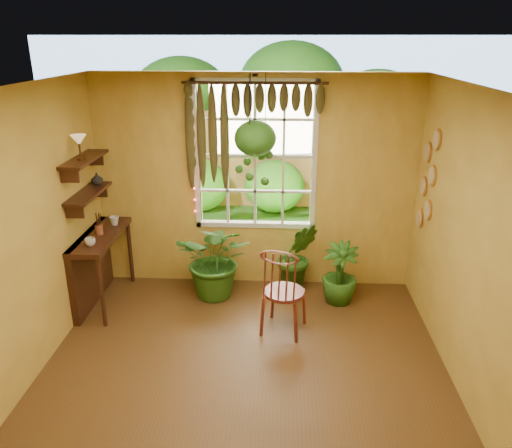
{
  "coord_description": "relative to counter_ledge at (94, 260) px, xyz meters",
  "views": [
    {
      "loc": [
        0.34,
        -3.75,
        3.09
      ],
      "look_at": [
        0.07,
        1.15,
        1.23
      ],
      "focal_mm": 35.0,
      "sensor_mm": 36.0,
      "label": 1
    }
  ],
  "objects": [
    {
      "name": "shelf_upper",
      "position": [
        0.03,
        0.0,
        1.25
      ],
      "size": [
        0.25,
        0.9,
        0.04
      ],
      "primitive_type": "cube",
      "color": "#3A1A0F",
      "rests_on": "wall_left"
    },
    {
      "name": "brush_jar",
      "position": [
        0.11,
        -0.01,
        0.48
      ],
      "size": [
        0.09,
        0.09,
        0.33
      ],
      "color": "brown",
      "rests_on": "counter_ledge"
    },
    {
      "name": "wall_right",
      "position": [
        3.91,
        -1.6,
        0.8
      ],
      "size": [
        0.0,
        4.5,
        4.5
      ],
      "primitive_type": "plane",
      "rotation": [
        1.57,
        0.0,
        -1.57
      ],
      "color": "gold",
      "rests_on": "floor"
    },
    {
      "name": "floor",
      "position": [
        1.91,
        -1.6,
        -0.55
      ],
      "size": [
        4.5,
        4.5,
        0.0
      ],
      "primitive_type": "plane",
      "color": "#523417",
      "rests_on": "ground"
    },
    {
      "name": "wall_left",
      "position": [
        -0.09,
        -1.6,
        0.8
      ],
      "size": [
        0.0,
        4.5,
        4.5
      ],
      "primitive_type": "plane",
      "rotation": [
        1.57,
        0.0,
        1.57
      ],
      "color": "gold",
      "rests_on": "floor"
    },
    {
      "name": "hanging_basket",
      "position": [
        1.93,
        0.4,
        1.38
      ],
      "size": [
        0.49,
        0.49,
        1.27
      ],
      "color": "black",
      "rests_on": "ceiling"
    },
    {
      "name": "backyard",
      "position": [
        2.15,
        5.27,
        0.73
      ],
      "size": [
        14.0,
        10.0,
        12.0
      ],
      "color": "#275819",
      "rests_on": "ground"
    },
    {
      "name": "window",
      "position": [
        1.91,
        0.68,
        1.15
      ],
      "size": [
        1.52,
        0.1,
        1.86
      ],
      "color": "silver",
      "rests_on": "wall_back"
    },
    {
      "name": "windsor_chair",
      "position": [
        2.28,
        -0.55,
        -0.21
      ],
      "size": [
        0.56,
        0.57,
        1.2
      ],
      "rotation": [
        0.0,
        0.0,
        -0.29
      ],
      "color": "maroon",
      "rests_on": "floor"
    },
    {
      "name": "shelf_lower",
      "position": [
        0.03,
        0.0,
        0.85
      ],
      "size": [
        0.25,
        0.9,
        0.04
      ],
      "primitive_type": "cube",
      "color": "#3A1A0F",
      "rests_on": "wall_left"
    },
    {
      "name": "cup_b",
      "position": [
        0.19,
        0.3,
        0.4
      ],
      "size": [
        0.15,
        0.15,
        0.11
      ],
      "primitive_type": "imported",
      "rotation": [
        0.0,
        0.0,
        -0.36
      ],
      "color": "beige",
      "rests_on": "counter_ledge"
    },
    {
      "name": "ceiling",
      "position": [
        1.91,
        -1.6,
        2.15
      ],
      "size": [
        4.5,
        4.5,
        0.0
      ],
      "primitive_type": "plane",
      "rotation": [
        3.14,
        0.0,
        0.0
      ],
      "color": "silver",
      "rests_on": "wall_back"
    },
    {
      "name": "wall_plates",
      "position": [
        3.89,
        0.19,
        1.0
      ],
      "size": [
        0.04,
        0.32,
        1.1
      ],
      "primitive_type": null,
      "color": "#F5E8C8",
      "rests_on": "wall_right"
    },
    {
      "name": "string_lights",
      "position": [
        1.15,
        0.59,
        1.2
      ],
      "size": [
        0.03,
        0.03,
        1.54
      ],
      "primitive_type": null,
      "color": "#FF2633",
      "rests_on": "window"
    },
    {
      "name": "shelf_vase",
      "position": [
        0.04,
        0.29,
        0.94
      ],
      "size": [
        0.15,
        0.15,
        0.15
      ],
      "primitive_type": "imported",
      "rotation": [
        0.0,
        0.0,
        0.08
      ],
      "color": "#B2AD99",
      "rests_on": "shelf_lower"
    },
    {
      "name": "potted_plant_right",
      "position": [
        2.97,
        0.15,
        -0.17
      ],
      "size": [
        0.49,
        0.49,
        0.77
      ],
      "primitive_type": "imported",
      "rotation": [
        0.0,
        0.0,
        -0.14
      ],
      "color": "#1D4F15",
      "rests_on": "floor"
    },
    {
      "name": "tiffany_lamp",
      "position": [
        0.05,
        -0.13,
        1.47
      ],
      "size": [
        0.17,
        0.17,
        0.28
      ],
      "color": "#512E17",
      "rests_on": "shelf_upper"
    },
    {
      "name": "valance_vine",
      "position": [
        1.82,
        0.56,
        1.73
      ],
      "size": [
        1.7,
        0.12,
        1.1
      ],
      "color": "#3A1A0F",
      "rests_on": "window"
    },
    {
      "name": "potted_plant_left",
      "position": [
        1.46,
        0.22,
        -0.05
      ],
      "size": [
        1.02,
        0.92,
        1.01
      ],
      "primitive_type": "imported",
      "rotation": [
        0.0,
        0.0,
        -0.16
      ],
      "color": "#1D4F15",
      "rests_on": "floor"
    },
    {
      "name": "counter_ledge",
      "position": [
        0.0,
        0.0,
        0.0
      ],
      "size": [
        0.4,
        1.2,
        0.9
      ],
      "color": "#3A1A0F",
      "rests_on": "floor"
    },
    {
      "name": "wall_back",
      "position": [
        1.91,
        0.65,
        0.8
      ],
      "size": [
        4.0,
        0.0,
        4.0
      ],
      "primitive_type": "plane",
      "rotation": [
        1.57,
        0.0,
        0.0
      ],
      "color": "gold",
      "rests_on": "floor"
    },
    {
      "name": "cup_a",
      "position": [
        0.13,
        -0.35,
        0.39
      ],
      "size": [
        0.12,
        0.12,
        0.09
      ],
      "primitive_type": "imported",
      "rotation": [
        0.0,
        0.0,
        0.07
      ],
      "color": "silver",
      "rests_on": "counter_ledge"
    },
    {
      "name": "potted_plant_mid",
      "position": [
        2.46,
        0.46,
        -0.09
      ],
      "size": [
        0.56,
        0.47,
        0.92
      ],
      "primitive_type": "imported",
      "rotation": [
        0.0,
        0.0,
        0.13
      ],
      "color": "#1D4F15",
      "rests_on": "floor"
    }
  ]
}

